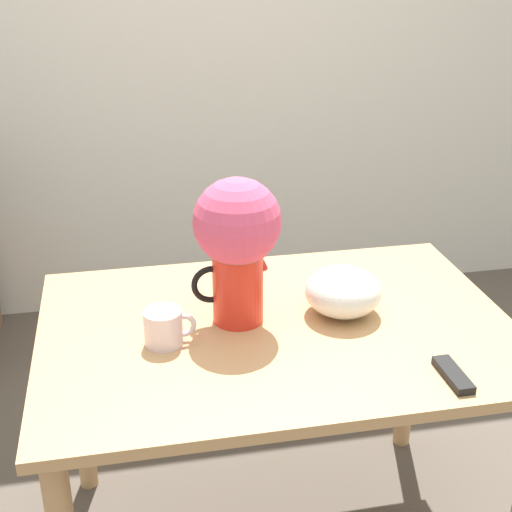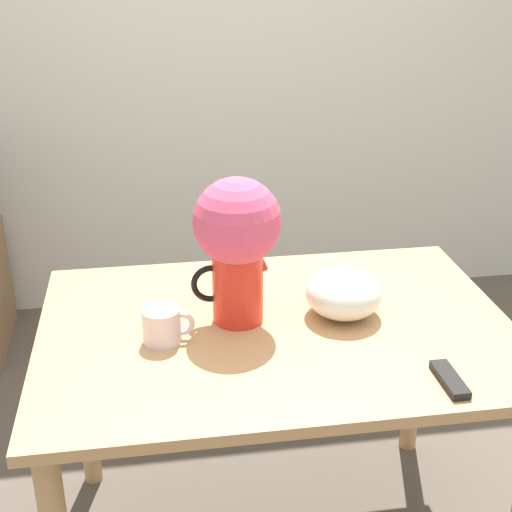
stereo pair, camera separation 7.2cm
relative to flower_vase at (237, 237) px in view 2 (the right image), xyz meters
The scene contains 6 objects.
wall_back 1.68m from the flower_vase, 84.56° to the left, with size 8.00×0.05×2.60m.
table 0.37m from the flower_vase, 25.94° to the right, with size 1.25×0.87×0.77m.
flower_vase is the anchor object (origin of this frame).
coffee_mug 0.29m from the flower_vase, 157.58° to the right, with size 0.13×0.10×0.09m.
white_bowl 0.33m from the flower_vase, ahead, with size 0.21×0.21×0.13m.
remote_control 0.62m from the flower_vase, 40.23° to the right, with size 0.04×0.14×0.02m.
Camera 2 is at (-0.37, -1.49, 1.71)m, focal length 50.00 mm.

